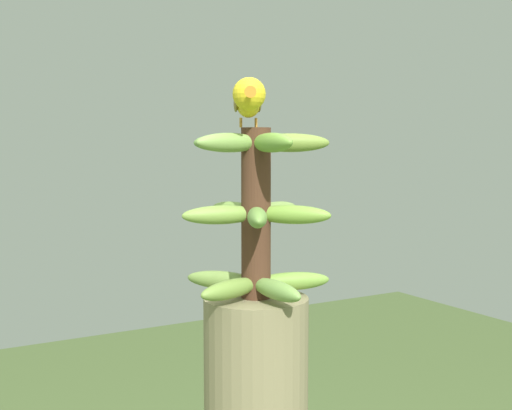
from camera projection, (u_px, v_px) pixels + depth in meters
name	position (u px, v px, depth m)	size (l,w,h in m)	color
banana_bunch	(256.00, 214.00, 1.20)	(0.28, 0.27, 0.30)	#4C2D1E
perched_bird	(249.00, 100.00, 1.15)	(0.19, 0.11, 0.08)	#C68933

